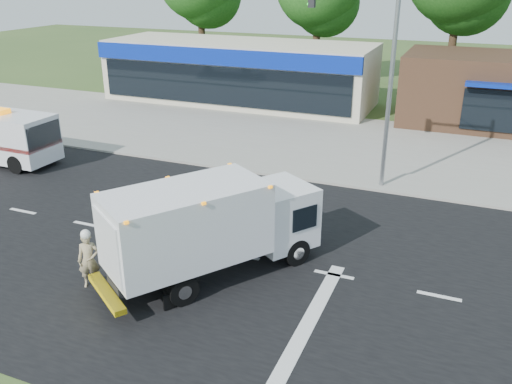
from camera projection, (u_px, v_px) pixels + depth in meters
ground at (242, 256)px, 17.17m from camera, size 120.00×120.00×0.00m
road_asphalt at (242, 256)px, 17.17m from camera, size 60.00×14.00×0.02m
sidewalk at (316, 172)px, 24.16m from camera, size 60.00×2.40×0.12m
parking_apron at (347, 138)px, 29.13m from camera, size 60.00×9.00×0.02m
lane_markings at (266, 286)px, 15.53m from camera, size 55.20×7.00×0.01m
ems_box_truck at (210, 224)px, 15.45m from camera, size 5.44×6.64×2.95m
emergency_worker at (89, 259)px, 15.24m from camera, size 0.73×0.66×1.79m
ambulance_van at (2, 136)px, 25.06m from camera, size 5.49×2.23×2.57m
retail_strip_mall at (239, 72)px, 36.61m from camera, size 18.00×6.20×4.00m
brown_storefront at (494, 90)px, 31.02m from camera, size 10.00×6.70×4.00m
traffic_signal_pole at (375, 67)px, 20.96m from camera, size 3.51×0.25×8.00m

